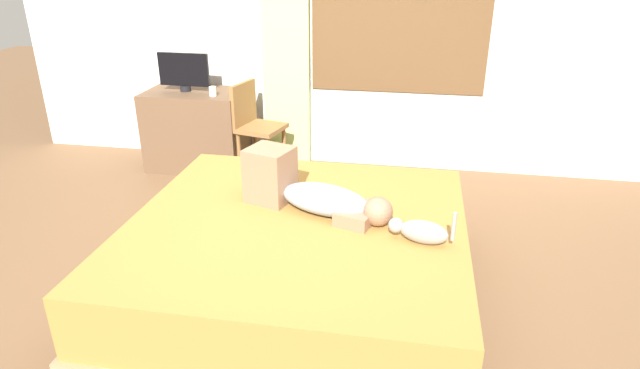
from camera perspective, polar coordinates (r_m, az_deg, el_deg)
The scene contains 10 objects.
ground_plane at distance 3.32m, azimuth -3.44°, elevation -12.28°, with size 16.00×16.00×0.00m, color brown.
back_wall_with_window at distance 5.07m, azimuth 3.00°, elevation 18.05°, with size 6.40×0.14×2.90m.
bed at distance 3.25m, azimuth -2.39°, elevation -7.83°, with size 1.99×1.95×0.50m.
person_lying at distance 3.21m, azimuth -1.04°, elevation -0.77°, with size 0.93×0.50×0.34m.
cat at distance 2.92m, azimuth 10.64°, elevation -4.89°, with size 0.35×0.16×0.21m.
desk at distance 5.27m, azimuth -12.92°, elevation 5.71°, with size 0.90×0.56×0.74m.
tv_monitor at distance 5.16m, azimuth -14.26°, elevation 11.56°, with size 0.48×0.10×0.35m.
cup at distance 4.96m, azimuth -11.32°, elevation 9.67°, with size 0.07×0.07×0.08m, color white.
chair_by_desk at distance 4.94m, azimuth -7.04°, elevation 6.60°, with size 0.46×0.46×0.86m.
curtain_left at distance 5.08m, azimuth -3.69°, elevation 15.77°, with size 0.44×0.06×2.50m, color #ADCC75.
Camera 1 is at (0.67, -2.60, 1.95)m, focal length 30.13 mm.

